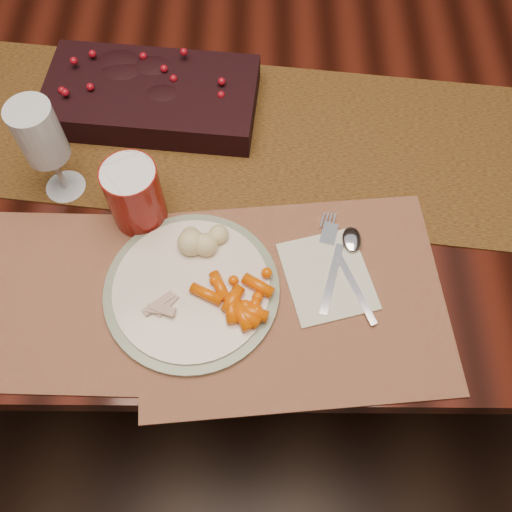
{
  "coord_description": "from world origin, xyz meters",
  "views": [
    {
      "loc": [
        0.04,
        -0.69,
        1.57
      ],
      "look_at": [
        0.04,
        -0.28,
        0.8
      ],
      "focal_mm": 40.0,
      "sensor_mm": 36.0,
      "label": 1
    }
  ],
  "objects_px": {
    "baby_carrots": "(239,300)",
    "napkin": "(327,276)",
    "red_cup": "(135,195)",
    "wine_glass": "(48,152)",
    "placemat_main": "(292,299)",
    "centerpiece": "(151,93)",
    "mashed_potatoes": "(204,232)",
    "turkey_shreds": "(161,305)",
    "dining_table": "(241,234)",
    "dinner_plate": "(192,290)"
  },
  "relations": [
    {
      "from": "placemat_main",
      "to": "baby_carrots",
      "type": "relative_size",
      "value": 3.94
    },
    {
      "from": "centerpiece",
      "to": "baby_carrots",
      "type": "distance_m",
      "value": 0.44
    },
    {
      "from": "dinner_plate",
      "to": "turkey_shreds",
      "type": "height_order",
      "value": "turkey_shreds"
    },
    {
      "from": "dinner_plate",
      "to": "turkey_shreds",
      "type": "bearing_deg",
      "value": -142.65
    },
    {
      "from": "centerpiece",
      "to": "dinner_plate",
      "type": "bearing_deg",
      "value": -76.04
    },
    {
      "from": "placemat_main",
      "to": "turkey_shreds",
      "type": "bearing_deg",
      "value": -179.08
    },
    {
      "from": "mashed_potatoes",
      "to": "baby_carrots",
      "type": "bearing_deg",
      "value": -63.29
    },
    {
      "from": "dining_table",
      "to": "red_cup",
      "type": "height_order",
      "value": "red_cup"
    },
    {
      "from": "napkin",
      "to": "turkey_shreds",
      "type": "bearing_deg",
      "value": 178.52
    },
    {
      "from": "red_cup",
      "to": "wine_glass",
      "type": "height_order",
      "value": "wine_glass"
    },
    {
      "from": "mashed_potatoes",
      "to": "wine_glass",
      "type": "bearing_deg",
      "value": 155.87
    },
    {
      "from": "baby_carrots",
      "to": "wine_glass",
      "type": "height_order",
      "value": "wine_glass"
    },
    {
      "from": "centerpiece",
      "to": "wine_glass",
      "type": "height_order",
      "value": "wine_glass"
    },
    {
      "from": "red_cup",
      "to": "wine_glass",
      "type": "distance_m",
      "value": 0.15
    },
    {
      "from": "placemat_main",
      "to": "wine_glass",
      "type": "distance_m",
      "value": 0.45
    },
    {
      "from": "baby_carrots",
      "to": "turkey_shreds",
      "type": "distance_m",
      "value": 0.12
    },
    {
      "from": "dining_table",
      "to": "placemat_main",
      "type": "xyz_separation_m",
      "value": [
        0.09,
        -0.33,
        0.38
      ]
    },
    {
      "from": "napkin",
      "to": "red_cup",
      "type": "bearing_deg",
      "value": 145.12
    },
    {
      "from": "centerpiece",
      "to": "dinner_plate",
      "type": "height_order",
      "value": "centerpiece"
    },
    {
      "from": "baby_carrots",
      "to": "mashed_potatoes",
      "type": "distance_m",
      "value": 0.13
    },
    {
      "from": "turkey_shreds",
      "to": "wine_glass",
      "type": "height_order",
      "value": "wine_glass"
    },
    {
      "from": "placemat_main",
      "to": "turkey_shreds",
      "type": "height_order",
      "value": "turkey_shreds"
    },
    {
      "from": "centerpiece",
      "to": "wine_glass",
      "type": "bearing_deg",
      "value": -127.12
    },
    {
      "from": "red_cup",
      "to": "turkey_shreds",
      "type": "bearing_deg",
      "value": -73.61
    },
    {
      "from": "napkin",
      "to": "placemat_main",
      "type": "bearing_deg",
      "value": -160.57
    },
    {
      "from": "centerpiece",
      "to": "placemat_main",
      "type": "distance_m",
      "value": 0.46
    },
    {
      "from": "dinner_plate",
      "to": "red_cup",
      "type": "distance_m",
      "value": 0.18
    },
    {
      "from": "baby_carrots",
      "to": "napkin",
      "type": "xyz_separation_m",
      "value": [
        0.14,
        0.05,
        -0.02
      ]
    },
    {
      "from": "dining_table",
      "to": "red_cup",
      "type": "xyz_separation_m",
      "value": [
        -0.15,
        -0.18,
        0.44
      ]
    },
    {
      "from": "dining_table",
      "to": "mashed_potatoes",
      "type": "height_order",
      "value": "mashed_potatoes"
    },
    {
      "from": "placemat_main",
      "to": "napkin",
      "type": "xyz_separation_m",
      "value": [
        0.06,
        0.04,
        0.0
      ]
    },
    {
      "from": "napkin",
      "to": "red_cup",
      "type": "relative_size",
      "value": 1.23
    },
    {
      "from": "dinner_plate",
      "to": "baby_carrots",
      "type": "xyz_separation_m",
      "value": [
        0.07,
        -0.03,
        0.02
      ]
    },
    {
      "from": "red_cup",
      "to": "baby_carrots",
      "type": "bearing_deg",
      "value": -44.67
    },
    {
      "from": "centerpiece",
      "to": "placemat_main",
      "type": "bearing_deg",
      "value": -57.23
    },
    {
      "from": "dining_table",
      "to": "wine_glass",
      "type": "relative_size",
      "value": 9.2
    },
    {
      "from": "centerpiece",
      "to": "mashed_potatoes",
      "type": "relative_size",
      "value": 4.81
    },
    {
      "from": "placemat_main",
      "to": "turkey_shreds",
      "type": "xyz_separation_m",
      "value": [
        -0.2,
        -0.02,
        0.02
      ]
    },
    {
      "from": "turkey_shreds",
      "to": "napkin",
      "type": "bearing_deg",
      "value": 13.16
    },
    {
      "from": "red_cup",
      "to": "wine_glass",
      "type": "relative_size",
      "value": 0.62
    },
    {
      "from": "dining_table",
      "to": "baby_carrots",
      "type": "height_order",
      "value": "baby_carrots"
    },
    {
      "from": "wine_glass",
      "to": "mashed_potatoes",
      "type": "bearing_deg",
      "value": -24.13
    },
    {
      "from": "dining_table",
      "to": "turkey_shreds",
      "type": "relative_size",
      "value": 26.0
    },
    {
      "from": "dining_table",
      "to": "red_cup",
      "type": "distance_m",
      "value": 0.5
    },
    {
      "from": "mashed_potatoes",
      "to": "turkey_shreds",
      "type": "height_order",
      "value": "mashed_potatoes"
    },
    {
      "from": "dinner_plate",
      "to": "baby_carrots",
      "type": "bearing_deg",
      "value": -19.05
    },
    {
      "from": "baby_carrots",
      "to": "red_cup",
      "type": "height_order",
      "value": "red_cup"
    },
    {
      "from": "dining_table",
      "to": "wine_glass",
      "type": "distance_m",
      "value": 0.57
    },
    {
      "from": "turkey_shreds",
      "to": "red_cup",
      "type": "bearing_deg",
      "value": 106.39
    },
    {
      "from": "centerpiece",
      "to": "red_cup",
      "type": "relative_size",
      "value": 3.14
    }
  ]
}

